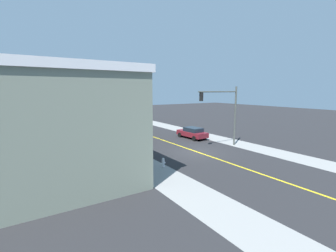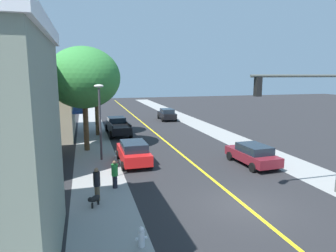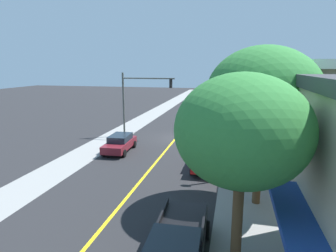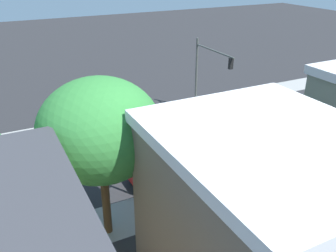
# 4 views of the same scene
# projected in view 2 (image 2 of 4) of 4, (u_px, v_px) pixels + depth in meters

# --- Properties ---
(ground_plane) EXTENTS (140.00, 140.00, 0.00)m
(ground_plane) POSITION_uv_depth(u_px,v_px,m) (245.00, 205.00, 14.63)
(ground_plane) COLOR #262628
(sidewalk_left) EXTENTS (3.13, 126.00, 0.01)m
(sidewalk_left) POSITION_uv_depth(u_px,v_px,m) (106.00, 224.00, 12.84)
(sidewalk_left) COLOR gray
(sidewalk_left) RESTS_ON ground
(road_centerline_stripe) EXTENTS (0.20, 126.00, 0.00)m
(road_centerline_stripe) POSITION_uv_depth(u_px,v_px,m) (245.00, 205.00, 14.63)
(road_centerline_stripe) COLOR yellow
(road_centerline_stripe) RESTS_ON ground
(corner_shop_building) EXTENTS (12.73, 10.70, 7.20)m
(corner_shop_building) POSITION_uv_depth(u_px,v_px,m) (14.00, 102.00, 30.15)
(corner_shop_building) COLOR beige
(corner_shop_building) RESTS_ON ground
(street_tree_left_near) EXTENTS (5.91, 5.91, 8.59)m
(street_tree_left_near) POSITION_uv_depth(u_px,v_px,m) (84.00, 78.00, 24.33)
(street_tree_left_near) COLOR brown
(street_tree_left_near) RESTS_ON ground
(street_tree_right_corner) EXTENTS (4.43, 4.43, 7.37)m
(street_tree_right_corner) POSITION_uv_depth(u_px,v_px,m) (96.00, 83.00, 30.70)
(street_tree_right_corner) COLOR brown
(street_tree_right_corner) RESTS_ON ground
(fire_hydrant) EXTENTS (0.44, 0.24, 0.79)m
(fire_hydrant) POSITION_uv_depth(u_px,v_px,m) (141.00, 237.00, 11.08)
(fire_hydrant) COLOR silver
(fire_hydrant) RESTS_ON ground
(parking_meter) EXTENTS (0.12, 0.18, 1.33)m
(parking_meter) POSITION_uv_depth(u_px,v_px,m) (116.00, 163.00, 18.70)
(parking_meter) COLOR #4C4C51
(parking_meter) RESTS_ON ground
(traffic_light_mast) EXTENTS (5.71, 0.32, 6.84)m
(traffic_light_mast) POSITION_uv_depth(u_px,v_px,m) (318.00, 110.00, 15.12)
(traffic_light_mast) COLOR #474C47
(traffic_light_mast) RESTS_ON ground
(street_lamp) EXTENTS (0.70, 0.36, 5.63)m
(street_lamp) POSITION_uv_depth(u_px,v_px,m) (100.00, 113.00, 21.86)
(street_lamp) COLOR #38383D
(street_lamp) RESTS_ON ground
(red_sedan_left_curb) EXTENTS (2.13, 4.52, 1.62)m
(red_sedan_left_curb) POSITION_uv_depth(u_px,v_px,m) (134.00, 152.00, 21.40)
(red_sedan_left_curb) COLOR red
(red_sedan_left_curb) RESTS_ON ground
(maroon_sedan_right_curb) EXTENTS (2.23, 4.57, 1.49)m
(maroon_sedan_right_curb) POSITION_uv_depth(u_px,v_px,m) (253.00, 154.00, 21.09)
(maroon_sedan_right_curb) COLOR maroon
(maroon_sedan_right_curb) RESTS_ON ground
(black_sedan_right_curb) EXTENTS (2.21, 4.45, 1.61)m
(black_sedan_right_curb) POSITION_uv_depth(u_px,v_px,m) (167.00, 114.00, 41.92)
(black_sedan_right_curb) COLOR black
(black_sedan_right_curb) RESTS_ON ground
(black_pickup_truck) EXTENTS (2.42, 6.07, 1.72)m
(black_pickup_truck) POSITION_uv_depth(u_px,v_px,m) (118.00, 126.00, 32.05)
(black_pickup_truck) COLOR black
(black_pickup_truck) RESTS_ON ground
(pedestrian_green_shirt) EXTENTS (0.36, 0.36, 1.59)m
(pedestrian_green_shirt) POSITION_uv_depth(u_px,v_px,m) (115.00, 174.00, 16.76)
(pedestrian_green_shirt) COLOR black
(pedestrian_green_shirt) RESTS_ON ground
(pedestrian_black_shirt) EXTENTS (0.35, 0.35, 1.74)m
(pedestrian_black_shirt) POSITION_uv_depth(u_px,v_px,m) (97.00, 183.00, 15.03)
(pedestrian_black_shirt) COLOR brown
(pedestrian_black_shirt) RESTS_ON ground
(small_dog) EXTENTS (0.67, 0.75, 0.62)m
(small_dog) POSITION_uv_depth(u_px,v_px,m) (94.00, 199.00, 14.40)
(small_dog) COLOR black
(small_dog) RESTS_ON ground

